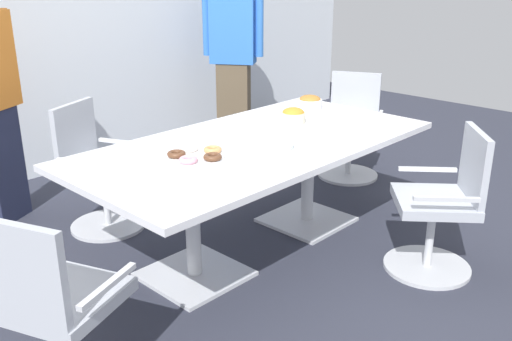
{
  "coord_description": "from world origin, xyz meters",
  "views": [
    {
      "loc": [
        -2.52,
        -2.39,
        1.82
      ],
      "look_at": [
        0.0,
        0.0,
        0.55
      ],
      "focal_mm": 39.8,
      "sensor_mm": 36.0,
      "label": 1
    }
  ],
  "objects_px": {
    "office_chair_3": "(442,210)",
    "plate_stack": "(276,145)",
    "office_chair_0": "(351,131)",
    "snack_bowl_chips_orange": "(293,115)",
    "snack_bowl_pretzels": "(310,102)",
    "donut_platter": "(196,155)",
    "person_standing_1": "(233,54)",
    "office_chair_1": "(97,174)",
    "conference_table": "(256,160)",
    "napkin_pile": "(332,134)",
    "office_chair_2": "(56,316)"
  },
  "relations": [
    {
      "from": "donut_platter",
      "to": "napkin_pile",
      "type": "bearing_deg",
      "value": -21.63
    },
    {
      "from": "snack_bowl_chips_orange",
      "to": "donut_platter",
      "type": "bearing_deg",
      "value": -174.2
    },
    {
      "from": "office_chair_3",
      "to": "donut_platter",
      "type": "xyz_separation_m",
      "value": [
        -1.05,
        1.06,
        0.36
      ]
    },
    {
      "from": "office_chair_1",
      "to": "plate_stack",
      "type": "bearing_deg",
      "value": 89.93
    },
    {
      "from": "office_chair_2",
      "to": "office_chair_3",
      "type": "relative_size",
      "value": 1.0
    },
    {
      "from": "office_chair_1",
      "to": "snack_bowl_chips_orange",
      "type": "bearing_deg",
      "value": 115.57
    },
    {
      "from": "office_chair_0",
      "to": "snack_bowl_pretzels",
      "type": "distance_m",
      "value": 0.79
    },
    {
      "from": "office_chair_3",
      "to": "snack_bowl_chips_orange",
      "type": "xyz_separation_m",
      "value": [
        -0.05,
        1.16,
        0.4
      ]
    },
    {
      "from": "conference_table",
      "to": "napkin_pile",
      "type": "bearing_deg",
      "value": -40.27
    },
    {
      "from": "office_chair_0",
      "to": "napkin_pile",
      "type": "relative_size",
      "value": 6.1
    },
    {
      "from": "donut_platter",
      "to": "napkin_pile",
      "type": "distance_m",
      "value": 0.93
    },
    {
      "from": "snack_bowl_pretzels",
      "to": "plate_stack",
      "type": "distance_m",
      "value": 1.06
    },
    {
      "from": "snack_bowl_pretzels",
      "to": "office_chair_2",
      "type": "bearing_deg",
      "value": -165.53
    },
    {
      "from": "office_chair_3",
      "to": "plate_stack",
      "type": "relative_size",
      "value": 4.02
    },
    {
      "from": "snack_bowl_chips_orange",
      "to": "office_chair_2",
      "type": "bearing_deg",
      "value": -167.33
    },
    {
      "from": "plate_stack",
      "to": "office_chair_2",
      "type": "bearing_deg",
      "value": -173.82
    },
    {
      "from": "office_chair_1",
      "to": "snack_bowl_pretzels",
      "type": "xyz_separation_m",
      "value": [
        1.48,
        -0.74,
        0.4
      ]
    },
    {
      "from": "office_chair_0",
      "to": "person_standing_1",
      "type": "relative_size",
      "value": 0.49
    },
    {
      "from": "person_standing_1",
      "to": "plate_stack",
      "type": "bearing_deg",
      "value": 108.01
    },
    {
      "from": "snack_bowl_pretzels",
      "to": "plate_stack",
      "type": "bearing_deg",
      "value": -152.91
    },
    {
      "from": "office_chair_0",
      "to": "office_chair_1",
      "type": "bearing_deg",
      "value": 46.8
    },
    {
      "from": "office_chair_0",
      "to": "donut_platter",
      "type": "xyz_separation_m",
      "value": [
        -2.1,
        -0.34,
        0.36
      ]
    },
    {
      "from": "office_chair_3",
      "to": "person_standing_1",
      "type": "relative_size",
      "value": 0.49
    },
    {
      "from": "office_chair_3",
      "to": "napkin_pile",
      "type": "bearing_deg",
      "value": 64.6
    },
    {
      "from": "office_chair_0",
      "to": "office_chair_1",
      "type": "relative_size",
      "value": 1.0
    },
    {
      "from": "conference_table",
      "to": "plate_stack",
      "type": "bearing_deg",
      "value": -94.66
    },
    {
      "from": "office_chair_1",
      "to": "donut_platter",
      "type": "distance_m",
      "value": 1.09
    },
    {
      "from": "conference_table",
      "to": "office_chair_0",
      "type": "height_order",
      "value": "office_chair_0"
    },
    {
      "from": "conference_table",
      "to": "napkin_pile",
      "type": "height_order",
      "value": "napkin_pile"
    },
    {
      "from": "office_chair_3",
      "to": "person_standing_1",
      "type": "distance_m",
      "value": 2.95
    },
    {
      "from": "office_chair_1",
      "to": "snack_bowl_pretzels",
      "type": "relative_size",
      "value": 4.85
    },
    {
      "from": "snack_bowl_pretzels",
      "to": "plate_stack",
      "type": "xyz_separation_m",
      "value": [
        -0.95,
        -0.48,
        -0.04
      ]
    },
    {
      "from": "donut_platter",
      "to": "plate_stack",
      "type": "bearing_deg",
      "value": -23.45
    },
    {
      "from": "snack_bowl_chips_orange",
      "to": "snack_bowl_pretzels",
      "type": "relative_size",
      "value": 0.94
    },
    {
      "from": "office_chair_0",
      "to": "snack_bowl_chips_orange",
      "type": "height_order",
      "value": "office_chair_0"
    },
    {
      "from": "office_chair_1",
      "to": "plate_stack",
      "type": "height_order",
      "value": "office_chair_1"
    },
    {
      "from": "office_chair_3",
      "to": "napkin_pile",
      "type": "xyz_separation_m",
      "value": [
        -0.18,
        0.72,
        0.38
      ]
    },
    {
      "from": "donut_platter",
      "to": "office_chair_2",
      "type": "bearing_deg",
      "value": -161.52
    },
    {
      "from": "snack_bowl_chips_orange",
      "to": "donut_platter",
      "type": "xyz_separation_m",
      "value": [
        -1.0,
        -0.1,
        -0.03
      ]
    },
    {
      "from": "donut_platter",
      "to": "office_chair_1",
      "type": "bearing_deg",
      "value": 93.58
    },
    {
      "from": "office_chair_3",
      "to": "snack_bowl_pretzels",
      "type": "height_order",
      "value": "office_chair_3"
    },
    {
      "from": "snack_bowl_chips_orange",
      "to": "napkin_pile",
      "type": "distance_m",
      "value": 0.47
    },
    {
      "from": "office_chair_3",
      "to": "snack_bowl_pretzels",
      "type": "bearing_deg",
      "value": 34.85
    },
    {
      "from": "conference_table",
      "to": "office_chair_0",
      "type": "distance_m",
      "value": 1.67
    },
    {
      "from": "office_chair_0",
      "to": "office_chair_3",
      "type": "relative_size",
      "value": 1.0
    },
    {
      "from": "office_chair_1",
      "to": "snack_bowl_chips_orange",
      "type": "distance_m",
      "value": 1.46
    },
    {
      "from": "office_chair_3",
      "to": "person_standing_1",
      "type": "xyz_separation_m",
      "value": [
        0.91,
        2.75,
        0.57
      ]
    },
    {
      "from": "plate_stack",
      "to": "napkin_pile",
      "type": "relative_size",
      "value": 1.52
    },
    {
      "from": "office_chair_1",
      "to": "snack_bowl_chips_orange",
      "type": "relative_size",
      "value": 5.18
    },
    {
      "from": "plate_stack",
      "to": "office_chair_0",
      "type": "bearing_deg",
      "value": 18.41
    }
  ]
}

